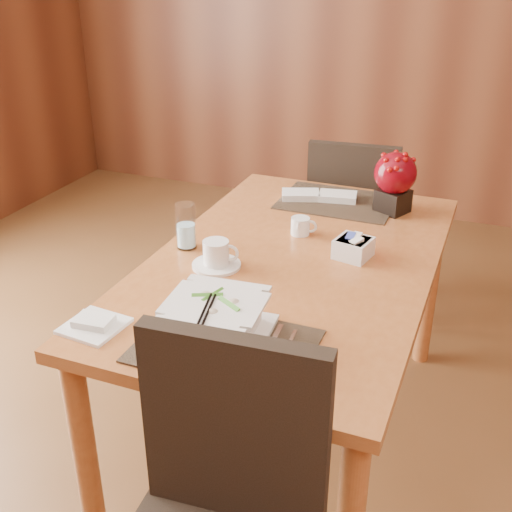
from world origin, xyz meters
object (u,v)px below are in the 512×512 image
at_px(creamer_jug, 300,226).
at_px(far_chair, 353,219).
at_px(water_glass, 186,226).
at_px(sugar_caddy, 353,248).
at_px(bread_plate, 94,326).
at_px(soup_setting, 215,321).
at_px(dining_table, 293,285).
at_px(berry_decor, 395,179).
at_px(coffee_cup, 216,256).

height_order(creamer_jug, far_chair, far_chair).
height_order(water_glass, sugar_caddy, water_glass).
xyz_separation_m(water_glass, sugar_caddy, (0.55, 0.14, -0.05)).
bearing_deg(water_glass, bread_plate, -90.00).
distance_m(soup_setting, creamer_jug, 0.72).
bearing_deg(soup_setting, creamer_jug, 85.51).
height_order(bread_plate, far_chair, far_chair).
xyz_separation_m(dining_table, water_glass, (-0.37, -0.05, 0.18)).
bearing_deg(berry_decor, bread_plate, -117.64).
bearing_deg(soup_setting, sugar_caddy, 65.59).
bearing_deg(far_chair, berry_decor, 114.12).
bearing_deg(creamer_jug, water_glass, -149.24).
height_order(berry_decor, bread_plate, berry_decor).
bearing_deg(soup_setting, coffee_cup, 110.00).
distance_m(creamer_jug, sugar_caddy, 0.25).
xyz_separation_m(creamer_jug, berry_decor, (0.27, 0.33, 0.10)).
xyz_separation_m(coffee_cup, berry_decor, (0.44, 0.68, 0.10)).
distance_m(water_glass, sugar_caddy, 0.57).
bearing_deg(dining_table, coffee_cup, -146.24).
xyz_separation_m(water_glass, berry_decor, (0.59, 0.58, 0.06)).
bearing_deg(soup_setting, water_glass, 120.18).
relative_size(coffee_cup, berry_decor, 0.67).
distance_m(coffee_cup, water_glass, 0.19).
height_order(dining_table, creamer_jug, creamer_jug).
distance_m(soup_setting, berry_decor, 1.09).
distance_m(dining_table, coffee_cup, 0.29).
bearing_deg(coffee_cup, sugar_caddy, 30.52).
xyz_separation_m(dining_table, coffee_cup, (-0.21, -0.14, 0.14)).
bearing_deg(dining_table, berry_decor, 67.34).
height_order(water_glass, far_chair, water_glass).
height_order(dining_table, coffee_cup, coffee_cup).
bearing_deg(sugar_caddy, water_glass, -165.95).
xyz_separation_m(bread_plate, far_chair, (0.35, 1.56, -0.24)).
bearing_deg(bread_plate, coffee_cup, 71.09).
height_order(coffee_cup, berry_decor, berry_decor).
relative_size(sugar_caddy, far_chair, 0.12).
bearing_deg(dining_table, bread_plate, -121.75).
bearing_deg(bread_plate, soup_setting, 12.87).
xyz_separation_m(dining_table, far_chair, (-0.02, 0.96, -0.14)).
xyz_separation_m(water_glass, creamer_jug, (0.33, 0.25, -0.05)).
height_order(coffee_cup, sugar_caddy, coffee_cup).
distance_m(sugar_caddy, far_chair, 0.94).
xyz_separation_m(soup_setting, water_glass, (-0.33, 0.47, 0.02)).
relative_size(coffee_cup, sugar_caddy, 1.45).
xyz_separation_m(coffee_cup, water_glass, (-0.16, 0.09, 0.04)).
relative_size(bread_plate, far_chair, 0.17).
distance_m(water_glass, berry_decor, 0.83).
bearing_deg(creamer_jug, far_chair, 82.00).
height_order(soup_setting, bread_plate, soup_setting).
bearing_deg(berry_decor, creamer_jug, -128.49).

